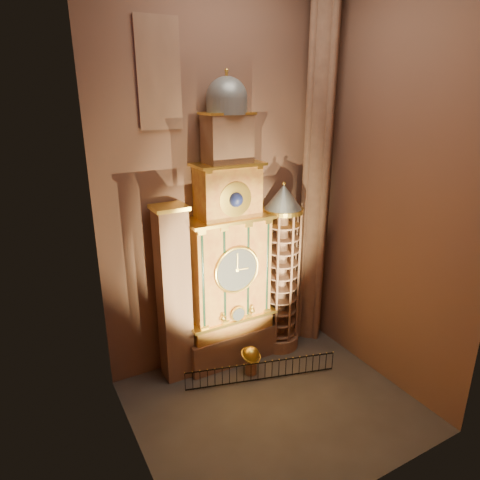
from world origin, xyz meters
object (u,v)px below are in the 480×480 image
stair_turret (281,270)px  iron_railing (262,371)px  portrait_tower (174,295)px  celestial_globe (251,358)px  astronomical_clock (229,258)px

stair_turret → iron_railing: (-2.95, -2.63, -4.64)m
stair_turret → portrait_tower: bearing=177.7°
portrait_tower → iron_railing: (3.95, -2.91, -4.52)m
iron_railing → portrait_tower: bearing=143.6°
portrait_tower → celestial_globe: (3.76, -2.04, -4.10)m
iron_railing → stair_turret: bearing=41.7°
celestial_globe → iron_railing: celestial_globe is taller
astronomical_clock → stair_turret: 3.78m
stair_turret → celestial_globe: bearing=-150.7°
stair_turret → iron_railing: size_ratio=1.29×
astronomical_clock → celestial_globe: 6.00m
astronomical_clock → stair_turret: size_ratio=1.55×
stair_turret → celestial_globe: size_ratio=6.19×
portrait_tower → celestial_globe: 5.93m
astronomical_clock → iron_railing: bearing=-79.2°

